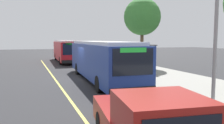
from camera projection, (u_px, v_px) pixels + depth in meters
ground_plane at (84, 78)px, 18.57m from camera, size 120.00×120.00×0.00m
sidewalk_curb at (150, 74)px, 20.62m from camera, size 44.00×6.40×0.15m
lane_stripe_center at (56, 80)px, 17.81m from camera, size 36.00×0.14×0.01m
transit_bus_main at (101, 59)px, 17.45m from camera, size 12.51×3.09×2.95m
transit_bus_second at (66, 50)px, 32.33m from camera, size 11.32×2.97×2.95m
bus_shelter at (142, 52)px, 21.57m from camera, size 2.90×1.60×2.48m
waiting_bench at (143, 66)px, 21.31m from camera, size 1.60×0.48×0.95m
route_sign_post at (131, 54)px, 18.29m from camera, size 0.44×0.08×2.80m
pedestrian_commuter at (136, 62)px, 20.42m from camera, size 0.24×0.40×1.69m
street_tree_upstreet at (142, 17)px, 24.90m from camera, size 3.95×3.95×7.33m
utility_pole at (216, 33)px, 10.01m from camera, size 0.16×0.16×6.40m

